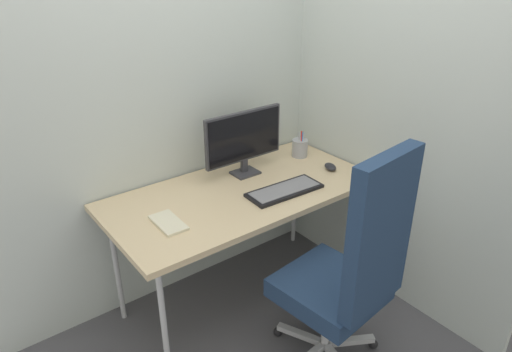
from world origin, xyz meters
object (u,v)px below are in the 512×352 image
(keyboard, at_px, (285,190))
(pen_holder, at_px, (300,148))
(notebook, at_px, (168,223))
(mouse, at_px, (330,167))
(monitor, at_px, (244,139))
(office_chair, at_px, (351,269))

(keyboard, xyz_separation_m, pen_holder, (0.39, 0.31, 0.05))
(keyboard, bearing_deg, notebook, 172.12)
(mouse, bearing_deg, pen_holder, 108.82)
(monitor, bearing_deg, pen_holder, -1.50)
(office_chair, bearing_deg, mouse, 51.78)
(monitor, bearing_deg, office_chair, -93.53)
(mouse, bearing_deg, monitor, 165.02)
(monitor, height_order, mouse, monitor)
(office_chair, xyz_separation_m, notebook, (-0.56, 0.65, 0.13))
(monitor, xyz_separation_m, pen_holder, (0.42, -0.01, -0.16))
(office_chair, distance_m, keyboard, 0.58)
(office_chair, height_order, notebook, office_chair)
(mouse, bearing_deg, keyboard, -155.75)
(office_chair, xyz_separation_m, monitor, (0.05, 0.88, 0.34))
(mouse, relative_size, pen_holder, 0.54)
(keyboard, distance_m, mouse, 0.40)
(notebook, bearing_deg, keyboard, -6.65)
(monitor, relative_size, notebook, 2.33)
(keyboard, bearing_deg, pen_holder, 38.35)
(pen_holder, relative_size, notebook, 0.80)
(mouse, height_order, pen_holder, pen_holder)
(office_chair, relative_size, mouse, 12.76)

